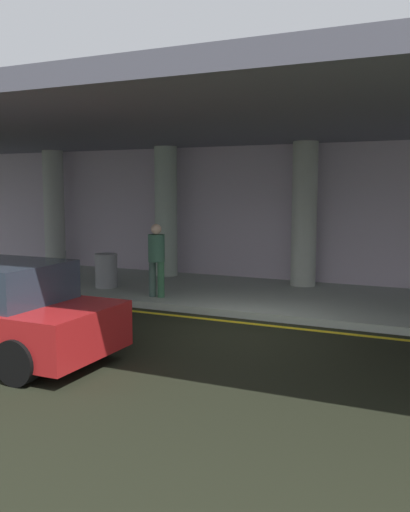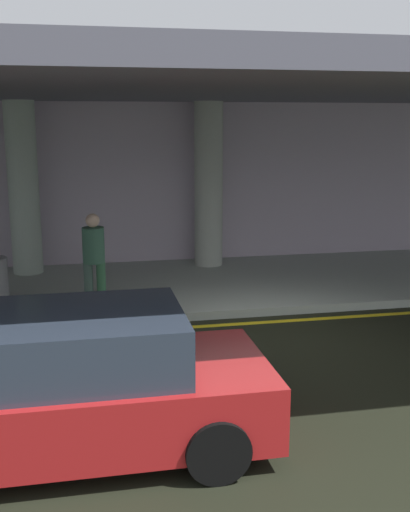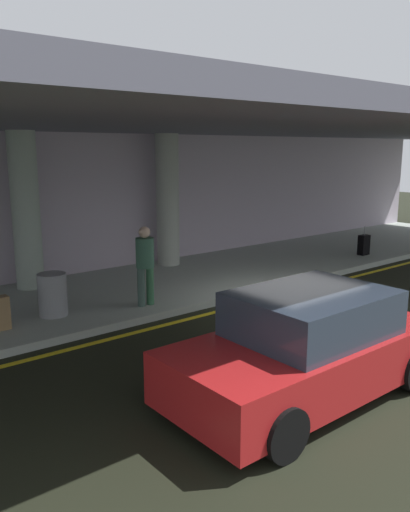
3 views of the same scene
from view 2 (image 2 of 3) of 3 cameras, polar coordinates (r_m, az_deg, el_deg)
ground_plane at (r=10.14m, az=5.59°, el=-7.31°), size 60.00×60.00×0.00m
sidewalk at (r=12.98m, az=1.63°, el=-2.52°), size 26.00×4.20×0.15m
lane_stripe_yellow at (r=10.75m, az=4.53°, el=-6.11°), size 26.00×0.14×0.01m
support_column_left_mid at (r=13.81m, az=-16.24°, el=5.92°), size 0.64×0.64×3.65m
support_column_center at (r=14.05m, az=0.32°, el=6.51°), size 0.64×0.64×3.65m
ceiling_overhang at (r=12.07m, az=2.29°, el=14.94°), size 28.00×13.20×0.30m
terminal_back_wall at (r=14.82m, az=-0.29°, el=6.52°), size 26.00×0.30×3.80m
car_red at (r=6.69m, az=-11.87°, el=-11.60°), size 4.10×1.92×1.50m
traveler_with_luggage at (r=10.99m, az=-10.12°, el=0.14°), size 0.38×0.38×1.68m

